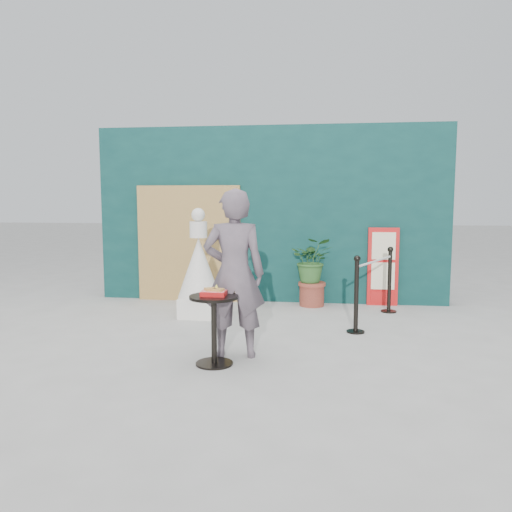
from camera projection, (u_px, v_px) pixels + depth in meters
The scene contains 10 objects.
ground at pixel (243, 355), 5.68m from camera, with size 60.00×60.00×0.00m, color #ADAAA5.
back_wall at pixel (270, 215), 8.61m from camera, with size 6.00×0.30×3.00m, color #0A2F2E.
bamboo_fence at pixel (189, 244), 8.64m from camera, with size 1.80×0.08×2.00m, color tan.
woman at pixel (234, 274), 5.54m from camera, with size 0.69×0.45×1.88m, color #685964.
menu_board at pixel (383, 267), 8.27m from camera, with size 0.50×0.07×1.30m.
statue at pixel (199, 273), 7.48m from camera, with size 0.64×0.64×1.64m.
cafe_table at pixel (214, 319), 5.30m from camera, with size 0.52×0.52×0.75m.
food_basket at pixel (214, 292), 5.27m from camera, with size 0.26×0.19×0.11m.
planter at pixel (312, 266), 8.23m from camera, with size 0.67×0.58×1.14m.
stanchion_barrier at pixel (374, 288), 7.19m from camera, with size 0.84×1.54×1.03m.
Camera 1 is at (0.86, -5.45, 1.76)m, focal length 35.00 mm.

